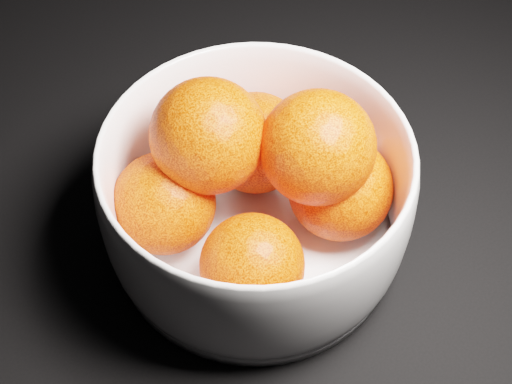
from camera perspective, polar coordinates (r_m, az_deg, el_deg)
bowl at (r=0.54m, az=0.00°, el=-0.38°), size 0.24×0.24×0.11m
orange_pile at (r=0.54m, az=0.12°, el=1.43°), size 0.20×0.18×0.13m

